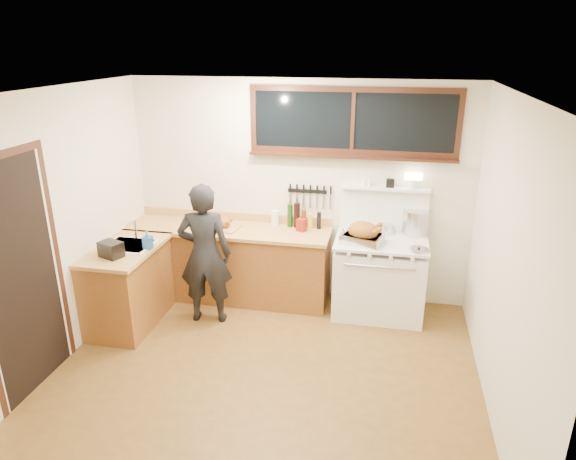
% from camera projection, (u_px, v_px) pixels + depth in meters
% --- Properties ---
extents(ground_plane, '(4.00, 3.50, 0.02)m').
position_uv_depth(ground_plane, '(265.00, 373.00, 4.91)').
color(ground_plane, brown).
extents(room_shell, '(4.10, 3.60, 2.65)m').
position_uv_depth(room_shell, '(262.00, 208.00, 4.33)').
color(room_shell, beige).
rests_on(room_shell, ground).
extents(counter_back, '(2.44, 0.64, 1.00)m').
position_uv_depth(counter_back, '(229.00, 262.00, 6.23)').
color(counter_back, brown).
rests_on(counter_back, ground).
extents(counter_left, '(0.64, 1.09, 0.90)m').
position_uv_depth(counter_left, '(128.00, 285.00, 5.64)').
color(counter_left, brown).
rests_on(counter_left, ground).
extents(sink_unit, '(0.50, 0.45, 0.37)m').
position_uv_depth(sink_unit, '(129.00, 250.00, 5.57)').
color(sink_unit, white).
rests_on(sink_unit, counter_left).
extents(vintage_stove, '(1.02, 0.74, 1.60)m').
position_uv_depth(vintage_stove, '(379.00, 275.00, 5.85)').
color(vintage_stove, white).
rests_on(vintage_stove, ground).
extents(back_window, '(2.32, 0.13, 0.77)m').
position_uv_depth(back_window, '(352.00, 129.00, 5.66)').
color(back_window, black).
rests_on(back_window, room_shell).
extents(left_doorway, '(0.02, 1.04, 2.17)m').
position_uv_depth(left_doorway, '(22.00, 276.00, 4.40)').
color(left_doorway, black).
rests_on(left_doorway, ground).
extents(knife_strip, '(0.52, 0.03, 0.28)m').
position_uv_depth(knife_strip, '(309.00, 192.00, 6.02)').
color(knife_strip, black).
rests_on(knife_strip, room_shell).
extents(man, '(0.63, 0.47, 1.59)m').
position_uv_depth(man, '(205.00, 254.00, 5.58)').
color(man, black).
rests_on(man, ground).
extents(soap_bottle, '(0.10, 0.10, 0.20)m').
position_uv_depth(soap_bottle, '(148.00, 240.00, 5.43)').
color(soap_bottle, '#215DA8').
rests_on(soap_bottle, counter_left).
extents(toaster, '(0.28, 0.23, 0.16)m').
position_uv_depth(toaster, '(111.00, 249.00, 5.23)').
color(toaster, black).
rests_on(toaster, counter_left).
extents(cutting_board, '(0.43, 0.34, 0.14)m').
position_uv_depth(cutting_board, '(222.00, 224.00, 6.03)').
color(cutting_board, tan).
rests_on(cutting_board, counter_back).
extents(roast_turkey, '(0.50, 0.43, 0.25)m').
position_uv_depth(roast_turkey, '(363.00, 234.00, 5.58)').
color(roast_turkey, silver).
rests_on(roast_turkey, vintage_stove).
extents(stockpot, '(0.33, 0.33, 0.29)m').
position_uv_depth(stockpot, '(416.00, 222.00, 5.83)').
color(stockpot, silver).
rests_on(stockpot, vintage_stove).
extents(saucepan, '(0.19, 0.28, 0.11)m').
position_uv_depth(saucepan, '(387.00, 229.00, 5.88)').
color(saucepan, silver).
rests_on(saucepan, vintage_stove).
extents(pot_lid, '(0.27, 0.27, 0.04)m').
position_uv_depth(pot_lid, '(419.00, 250.00, 5.40)').
color(pot_lid, silver).
rests_on(pot_lid, vintage_stove).
extents(coffee_tin, '(0.12, 0.11, 0.15)m').
position_uv_depth(coffee_tin, '(301.00, 225.00, 5.94)').
color(coffee_tin, maroon).
rests_on(coffee_tin, counter_back).
extents(pitcher, '(0.10, 0.10, 0.18)m').
position_uv_depth(pitcher, '(275.00, 218.00, 6.14)').
color(pitcher, white).
rests_on(pitcher, counter_back).
extents(bottle_cluster, '(0.40, 0.07, 0.30)m').
position_uv_depth(bottle_cluster, '(301.00, 217.00, 6.04)').
color(bottle_cluster, black).
rests_on(bottle_cluster, counter_back).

